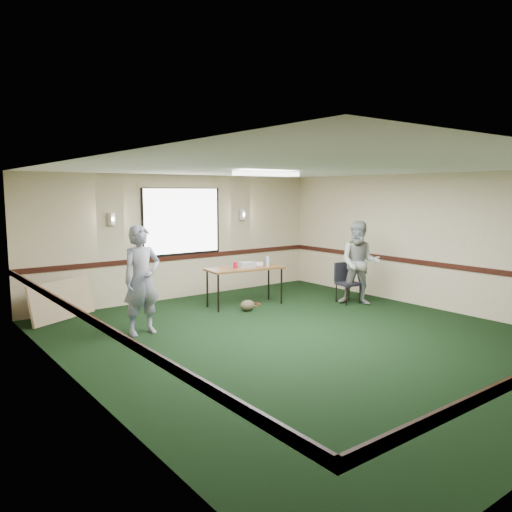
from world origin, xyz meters
TOP-DOWN VIEW (x-y plane):
  - ground at (0.00, 0.00)m, footprint 8.00×8.00m
  - room_shell at (0.00, 2.12)m, footprint 8.00×8.02m
  - folding_table at (0.61, 2.48)m, footprint 1.66×0.83m
  - projector at (0.68, 2.49)m, footprint 0.37×0.34m
  - game_console at (1.03, 2.58)m, footprint 0.27×0.25m
  - red_cup at (0.40, 2.51)m, footprint 0.09×0.09m
  - water_bottle at (1.08, 2.31)m, footprint 0.06×0.06m
  - duffel_bag at (0.37, 2.07)m, footprint 0.37×0.34m
  - cable_coil at (0.77, 2.44)m, footprint 0.37×0.37m
  - folded_table at (-2.73, 3.60)m, footprint 1.35×0.83m
  - conference_chair at (2.49, 1.43)m, footprint 0.47×0.49m
  - person_left at (-1.95, 1.83)m, footprint 0.68×0.47m
  - person_right at (2.58, 1.14)m, footprint 1.05×1.07m

SIDE VIEW (x-z plane):
  - ground at x=0.00m, z-range 0.00..0.00m
  - cable_coil at x=0.77m, z-range 0.00..0.02m
  - duffel_bag at x=0.37m, z-range 0.00..0.22m
  - folded_table at x=-2.73m, z-range 0.00..0.72m
  - conference_chair at x=2.49m, z-range 0.07..0.92m
  - folding_table at x=0.61m, z-range 0.34..1.14m
  - game_console at x=1.03m, z-range 0.80..0.85m
  - projector at x=0.68m, z-range 0.80..0.90m
  - red_cup at x=0.40m, z-range 0.80..0.92m
  - person_right at x=2.58m, z-range 0.00..1.74m
  - water_bottle at x=1.08m, z-range 0.80..1.00m
  - person_left at x=-1.95m, z-range 0.00..1.80m
  - room_shell at x=0.00m, z-range -2.42..5.58m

